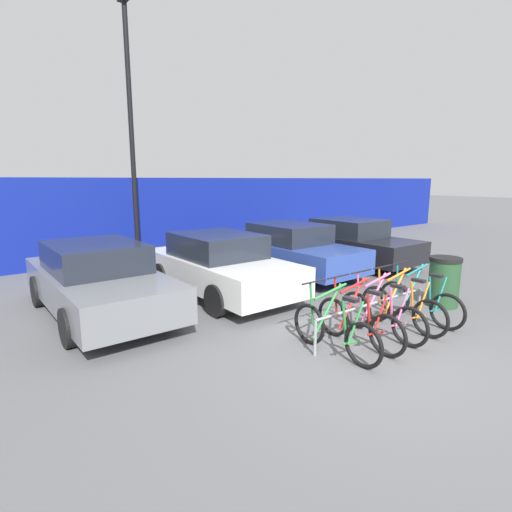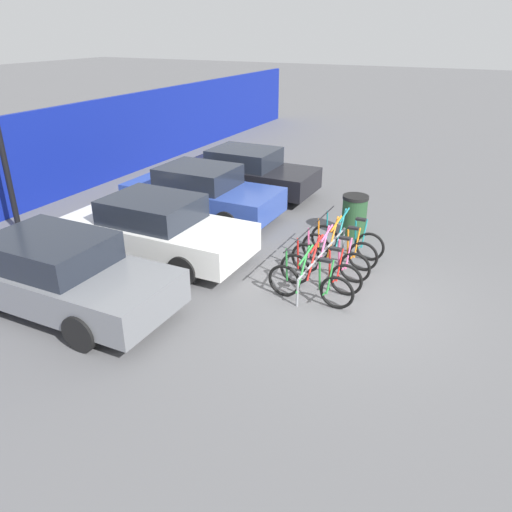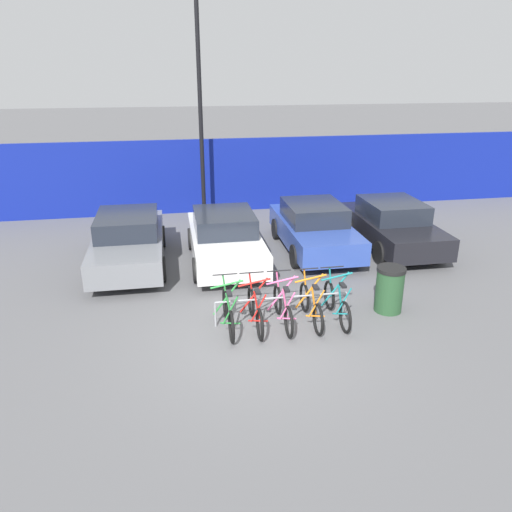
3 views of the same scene
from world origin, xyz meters
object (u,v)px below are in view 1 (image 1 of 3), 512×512
Objects in this scene: lamp_post at (131,124)px; car_white at (219,265)px; trash_bin at (444,282)px; car_blue at (291,249)px; bicycle_orange at (402,308)px; bicycle_red at (359,323)px; car_black at (350,242)px; bicycle_pink at (381,315)px; bike_rack at (374,307)px; bicycle_green at (334,331)px; bicycle_teal at (420,302)px; car_grey at (98,279)px.

car_white is at bearing -86.61° from lamp_post.
car_blue is at bearing 97.66° from trash_bin.
trash_bin is at bearing 6.58° from bicycle_orange.
car_black reaches higher than bicycle_red.
bicycle_red is 0.41× the size of car_black.
car_blue is at bearing 63.07° from bicycle_pink.
bicycle_red is 1.66× the size of trash_bin.
car_blue is at bearing 65.42° from bike_rack.
bicycle_red is (-0.60, -0.15, -0.10)m from bike_rack.
car_white reaches higher than bicycle_orange.
bike_rack is 1.68× the size of bicycle_pink.
bicycle_orange is 0.23× the size of lamp_post.
car_blue reaches higher than bicycle_green.
bicycle_green is 0.41× the size of car_black.
bicycle_pink is 8.89m from lamp_post.
car_white reaches higher than bicycle_green.
bicycle_pink is at bearing 179.99° from bicycle_orange.
bicycle_teal is (1.16, -0.15, -0.10)m from bike_rack.
bicycle_red is 3.04m from trash_bin.
car_blue is at bearing 10.81° from car_white.
bicycle_teal is (1.18, 0.00, 0.00)m from bicycle_pink.
bicycle_pink is 1.66× the size of trash_bin.
car_black is at bearing 54.02° from bicycle_teal.
car_white reaches higher than bicycle_pink.
bicycle_teal is 0.41× the size of car_black.
bike_rack is at bearing 10.11° from bicycle_red.
car_blue is 1.00× the size of car_black.
car_white is 2.71m from car_blue.
car_white is 1.00× the size of car_blue.
car_grey is (-2.77, 4.05, 0.31)m from bicycle_red.
car_grey is 7.60m from car_black.
bicycle_teal is 6.08m from car_grey.
bicycle_teal is (2.32, 0.00, 0.00)m from bicycle_green.
bike_rack is 4.53m from car_blue.
car_grey is 5.73m from lamp_post.
bicycle_pink and bicycle_orange have the same top height.
bicycle_pink is 0.41× the size of car_black.
lamp_post is at bearing 94.33° from bicycle_pink.
bicycle_green is 0.23× the size of lamp_post.
bicycle_orange is at bearing -14.10° from bike_rack.
bicycle_green is (-1.16, -0.15, -0.10)m from bike_rack.
car_grey reaches higher than bicycle_green.
bike_rack is 0.62m from bicycle_red.
bicycle_red and bicycle_pink have the same top height.
car_grey is (-3.35, 4.05, 0.31)m from bicycle_pink.
bicycle_pink is 5.93m from car_black.
lamp_post is at bearing 91.13° from bicycle_green.
car_grey is (-2.20, 4.05, 0.31)m from bicycle_green.
bicycle_teal is 0.23× the size of lamp_post.
car_grey reaches higher than bicycle_pink.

